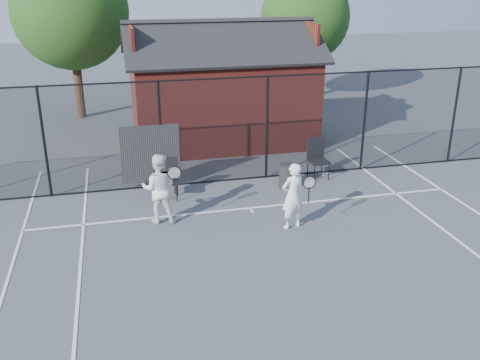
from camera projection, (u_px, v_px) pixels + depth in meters
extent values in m
plane|color=#484C52|center=(287.00, 267.00, 10.93)|extent=(80.00, 80.00, 0.00)
cube|color=white|center=(250.00, 208.00, 13.64)|extent=(11.00, 0.06, 0.01)
cube|color=white|center=(251.00, 210.00, 13.51)|extent=(0.06, 0.30, 0.01)
cylinder|color=black|center=(44.00, 143.00, 13.83)|extent=(0.07, 0.07, 3.00)
cylinder|color=black|center=(161.00, 135.00, 14.48)|extent=(0.07, 0.07, 3.00)
cylinder|color=black|center=(267.00, 128.00, 15.13)|extent=(0.07, 0.07, 3.00)
cylinder|color=black|center=(364.00, 122.00, 15.78)|extent=(0.07, 0.07, 3.00)
cylinder|color=black|center=(454.00, 116.00, 16.43)|extent=(0.07, 0.07, 3.00)
cylinder|color=black|center=(232.00, 78.00, 14.37)|extent=(22.00, 0.04, 0.04)
cylinder|color=black|center=(233.00, 179.00, 15.45)|extent=(22.00, 0.04, 0.04)
cube|color=black|center=(232.00, 130.00, 14.91)|extent=(22.00, 3.00, 0.01)
cube|color=black|center=(151.00, 154.00, 14.58)|extent=(1.60, 0.04, 1.60)
cube|color=maroon|center=(221.00, 99.00, 18.64)|extent=(6.00, 4.00, 3.00)
cube|color=black|center=(227.00, 42.00, 16.99)|extent=(6.50, 2.36, 1.32)
cube|color=black|center=(215.00, 36.00, 18.81)|extent=(6.50, 2.36, 1.32)
cube|color=maroon|center=(131.00, 41.00, 17.26)|extent=(0.10, 2.80, 1.06)
cube|color=maroon|center=(304.00, 36.00, 18.54)|extent=(0.10, 2.80, 1.06)
cylinder|color=#371F16|center=(79.00, 87.00, 21.72)|extent=(0.36, 0.36, 2.52)
sphere|color=#1A4212|center=(70.00, 11.00, 20.65)|extent=(4.48, 4.48, 4.48)
cylinder|color=#371F16|center=(303.00, 76.00, 24.85)|extent=(0.36, 0.36, 2.23)
sphere|color=#1A4212|center=(305.00, 17.00, 23.90)|extent=(3.97, 3.97, 3.97)
imported|color=white|center=(293.00, 196.00, 12.34)|extent=(0.66, 0.51, 1.60)
torus|color=black|center=(309.00, 182.00, 11.95)|extent=(0.31, 0.03, 0.31)
cylinder|color=black|center=(309.00, 195.00, 12.06)|extent=(0.03, 0.03, 0.38)
imported|color=white|center=(159.00, 188.00, 12.64)|extent=(0.94, 0.80, 1.71)
torus|color=black|center=(174.00, 173.00, 12.23)|extent=(0.33, 0.03, 0.33)
cylinder|color=black|center=(175.00, 186.00, 12.34)|extent=(0.03, 0.03, 0.41)
cube|color=black|center=(168.00, 180.00, 14.03)|extent=(0.60, 0.61, 1.07)
cube|color=black|center=(319.00, 160.00, 15.42)|extent=(0.59, 0.61, 1.14)
cylinder|color=#252525|center=(287.00, 176.00, 14.85)|extent=(0.56, 0.56, 0.68)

